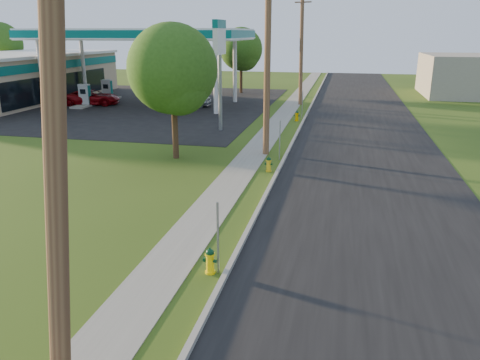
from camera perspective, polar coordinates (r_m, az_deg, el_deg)
name	(u,v)px	position (r m, az deg, el deg)	size (l,w,h in m)	color
road	(373,208)	(17.69, 15.86, -3.33)	(8.00, 120.00, 0.02)	black
curb	(264,199)	(17.83, 2.96, -2.27)	(0.15, 120.00, 0.15)	gray
sidewalk	(220,197)	(18.20, -2.49, -2.04)	(1.50, 120.00, 0.03)	gray
forecourt	(123,104)	(43.51, -14.07, 8.99)	(26.00, 28.00, 0.02)	black
utility_pole_near	(54,134)	(6.87, -21.70, 5.26)	(1.40, 0.32, 9.48)	brown
utility_pole_mid	(267,57)	(23.89, 3.37, 14.75)	(1.40, 0.32, 9.80)	brown
utility_pole_far	(301,48)	(41.75, 7.49, 15.63)	(1.40, 0.32, 9.50)	brown
sign_post_near	(218,238)	(12.27, -2.71, -7.11)	(0.05, 0.04, 2.00)	gray
sign_post_mid	(280,140)	(23.32, 4.87, 4.83)	(0.05, 0.04, 2.00)	gray
sign_post_far	(302,105)	(35.25, 7.60, 9.07)	(0.05, 0.04, 2.00)	gray
gas_canopy	(140,35)	(42.22, -12.13, 16.91)	(18.18, 9.18, 6.40)	silver
fuel_pump_nw	(85,98)	(42.86, -18.36, 9.47)	(1.20, 3.20, 1.90)	gray
fuel_pump_ne	(185,101)	(39.08, -6.75, 9.52)	(1.20, 3.20, 1.90)	gray
fuel_pump_sw	(107,92)	(46.32, -15.86, 10.23)	(1.20, 3.20, 1.90)	gray
fuel_pump_se	(199,95)	(42.84, -4.99, 10.28)	(1.20, 3.20, 1.90)	gray
convenience_store	(12,77)	(49.13, -26.05, 11.19)	(10.40, 22.40, 4.25)	tan
price_pylon	(220,44)	(30.07, -2.51, 16.25)	(0.34, 2.04, 6.85)	gray
tree_verge	(174,73)	(23.26, -8.05, 12.81)	(4.36, 4.36, 6.61)	#352516
tree_lot	(242,51)	(49.88, 0.23, 15.47)	(4.39, 4.39, 6.65)	#352516
tree_back	(1,46)	(60.57, -27.11, 14.36)	(4.78, 4.78, 7.24)	#352516
hydrant_near	(210,261)	(12.55, -3.67, -9.80)	(0.38, 0.34, 0.73)	yellow
hydrant_mid	(269,164)	(21.46, 3.51, 1.93)	(0.37, 0.33, 0.71)	gold
hydrant_far	(297,116)	(34.16, 6.95, 7.77)	(0.40, 0.36, 0.77)	#E1A601
car_red	(92,97)	(43.52, -17.57, 9.57)	(2.21, 4.79, 1.33)	#710308
car_silver	(185,98)	(41.01, -6.66, 9.94)	(1.78, 4.42, 1.50)	silver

